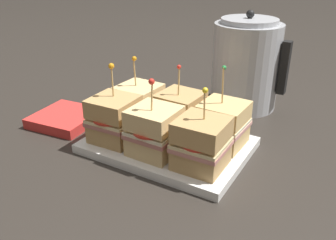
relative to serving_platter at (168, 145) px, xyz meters
name	(u,v)px	position (x,y,z in m)	size (l,w,h in m)	color
ground_plane	(168,149)	(0.00, 0.00, -0.01)	(6.00, 6.00, 0.00)	#2D2823
serving_platter	(168,145)	(0.00, 0.00, 0.00)	(0.32, 0.23, 0.02)	white
sandwich_front_left	(114,119)	(-0.10, -0.05, 0.06)	(0.09, 0.10, 0.16)	tan
sandwich_front_center	(153,131)	(0.00, -0.05, 0.06)	(0.09, 0.09, 0.15)	#DBB77A
sandwich_front_right	(201,144)	(0.10, -0.05, 0.06)	(0.09, 0.09, 0.15)	tan
sandwich_back_left	(139,104)	(-0.10, 0.05, 0.05)	(0.09, 0.09, 0.16)	#DBB77A
sandwich_back_center	(181,113)	(0.00, 0.05, 0.05)	(0.10, 0.10, 0.15)	tan
sandwich_back_right	(223,124)	(0.10, 0.05, 0.05)	(0.09, 0.09, 0.17)	tan
kettle_steel	(246,65)	(0.05, 0.30, 0.10)	(0.19, 0.17, 0.25)	#B7BABF
napkin_stack	(66,118)	(-0.28, -0.02, 0.00)	(0.15, 0.15, 0.02)	red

